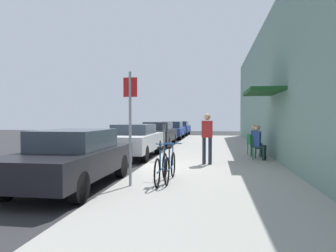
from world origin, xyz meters
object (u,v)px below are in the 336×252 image
Objects in this scene: bicycle_1 at (170,167)px; cafe_chair_2 at (252,143)px; parked_car_1 at (134,140)px; parking_meter at (164,139)px; parked_car_3 at (172,130)px; seated_patron_1 at (256,139)px; seated_patron_0 at (259,141)px; parked_car_0 at (73,157)px; cafe_chair_1 at (254,144)px; parked_car_4 at (180,128)px; bicycle_0 at (161,168)px; pedestrian_standing at (207,134)px; parked_car_2 at (158,133)px; street_sign at (130,119)px; cafe_chair_0 at (257,146)px.

bicycle_1 is 1.97× the size of cafe_chair_2.
parked_car_1 is 2.12m from parking_meter.
parked_car_3 is at bearing 96.72° from parking_meter.
seated_patron_1 is at bearing 22.99° from parking_meter.
seated_patron_0 is 0.88m from seated_patron_1.
parked_car_0 is at bearing -127.49° from cafe_chair_2.
bicycle_1 is 5.91m from cafe_chair_1.
parked_car_3 is 5.64m from parked_car_4.
seated_patron_0 reaches higher than parked_car_3.
parked_car_1 is at bearing 90.00° from parked_car_0.
parking_meter reaches higher than seated_patron_1.
bicycle_1 is at bearing 10.73° from parked_car_0.
pedestrian_standing reaches higher than bicycle_0.
parked_car_2 reaches higher than parked_car_1.
seated_patron_1 reaches higher than parked_car_0.
street_sign reaches higher than parked_car_4.
parked_car_4 is 3.41× the size of seated_patron_1.
parked_car_3 is 17.33m from bicycle_0.
parked_car_4 is at bearing 99.08° from pedestrian_standing.
cafe_chair_1 is 0.20m from seated_patron_1.
bicycle_0 reaches higher than cafe_chair_1.
parked_car_1 is 5.03m from cafe_chair_2.
parked_car_1 reaches higher than bicycle_1.
pedestrian_standing is at bearing 65.24° from street_sign.
street_sign is (1.50, -23.26, 0.93)m from parked_car_4.
bicycle_1 is 1.33× the size of seated_patron_1.
parking_meter is 1.02× the size of seated_patron_1.
street_sign is 2.99× the size of cafe_chair_1.
seated_patron_0 is at bearing 9.71° from parking_meter.
cafe_chair_1 is at bearing 23.50° from parking_meter.
street_sign reaches higher than cafe_chair_1.
parked_car_0 is 6.98m from seated_patron_0.
parked_car_4 is 19.94m from pedestrian_standing.
street_sign is 2.99× the size of cafe_chair_0.
street_sign is at bearing -85.13° from parked_car_3.
bicycle_1 is (2.32, -10.86, -0.26)m from parked_car_2.
parked_car_4 reaches higher than bicycle_1.
bicycle_0 is 1.33× the size of seated_patron_0.
cafe_chair_0 is 0.67× the size of seated_patron_0.
parked_car_3 reaches higher than bicycle_0.
street_sign is 6.22m from seated_patron_0.
cafe_chair_2 is at bearing 89.84° from cafe_chair_1.
parked_car_0 is at bearing -174.59° from bicycle_0.
cafe_chair_0 is (3.47, 5.07, -1.02)m from street_sign.
seated_patron_1 is at bearing -10.44° from cafe_chair_1.
parked_car_0 reaches higher than cafe_chair_2.
pedestrian_standing is (1.00, 3.15, 0.64)m from bicycle_0.
bicycle_1 is at bearing 52.73° from bicycle_0.
parked_car_4 is (0.00, 23.04, -0.00)m from parked_car_0.
bicycle_0 is at bearing -117.05° from cafe_chair_1.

